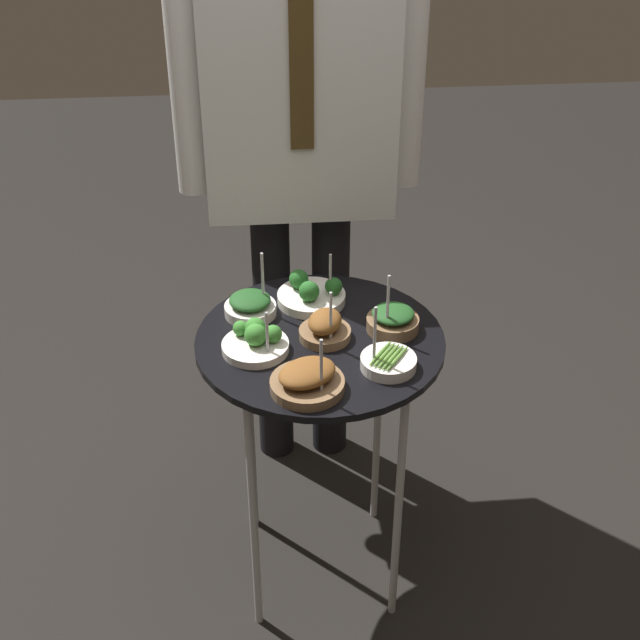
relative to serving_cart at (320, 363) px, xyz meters
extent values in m
plane|color=black|center=(0.00, 0.00, -0.70)|extent=(8.00, 8.00, 0.00)
cylinder|color=black|center=(0.00, 0.00, 0.06)|extent=(0.59, 0.59, 0.02)
cylinder|color=#B7B7BC|center=(0.18, -0.18, -0.32)|extent=(0.02, 0.02, 0.75)
cylinder|color=#B7B7BC|center=(-0.18, -0.18, -0.32)|extent=(0.02, 0.02, 0.75)
cylinder|color=#B7B7BC|center=(0.18, 0.18, -0.32)|extent=(0.02, 0.02, 0.75)
cylinder|color=#B7B7BC|center=(-0.18, 0.18, -0.32)|extent=(0.02, 0.02, 0.75)
cylinder|color=brown|center=(0.01, 0.00, 0.08)|extent=(0.12, 0.12, 0.02)
ellipsoid|color=brown|center=(0.01, 0.00, 0.12)|extent=(0.11, 0.12, 0.05)
cylinder|color=#ADADB2|center=(0.02, -0.03, 0.14)|extent=(0.01, 0.01, 0.14)
cylinder|color=brown|center=(0.17, 0.02, 0.09)|extent=(0.12, 0.12, 0.03)
ellipsoid|color=#1E4C1E|center=(0.17, 0.02, 0.12)|extent=(0.10, 0.10, 0.03)
cylinder|color=#ADADB2|center=(0.16, -0.01, 0.16)|extent=(0.01, 0.01, 0.16)
cylinder|color=silver|center=(-0.16, 0.12, 0.08)|extent=(0.13, 0.13, 0.03)
ellipsoid|color=#1E4C1E|center=(-0.16, 0.12, 0.11)|extent=(0.10, 0.10, 0.03)
cylinder|color=#ADADB2|center=(-0.13, 0.13, 0.15)|extent=(0.01, 0.01, 0.16)
cylinder|color=brown|center=(-0.04, -0.19, 0.08)|extent=(0.16, 0.16, 0.02)
ellipsoid|color=brown|center=(-0.04, -0.19, 0.12)|extent=(0.17, 0.16, 0.04)
cylinder|color=#ADADB2|center=(-0.02, -0.23, 0.15)|extent=(0.01, 0.01, 0.15)
cylinder|color=silver|center=(-0.01, 0.16, 0.08)|extent=(0.17, 0.17, 0.02)
sphere|color=#236023|center=(0.05, 0.16, 0.12)|extent=(0.04, 0.04, 0.04)
sphere|color=#236023|center=(-0.04, 0.19, 0.12)|extent=(0.05, 0.05, 0.05)
sphere|color=#236023|center=(-0.02, 0.13, 0.12)|extent=(0.05, 0.05, 0.05)
cylinder|color=#ADADB2|center=(0.04, 0.16, 0.14)|extent=(0.01, 0.01, 0.13)
cylinder|color=silver|center=(-0.15, -0.04, 0.08)|extent=(0.15, 0.15, 0.02)
sphere|color=#387F2D|center=(-0.11, -0.03, 0.11)|extent=(0.04, 0.04, 0.04)
sphere|color=#387F2D|center=(-0.15, -0.01, 0.12)|extent=(0.05, 0.05, 0.05)
sphere|color=#387F2D|center=(-0.18, 0.00, 0.11)|extent=(0.04, 0.04, 0.04)
sphere|color=#387F2D|center=(-0.15, -0.04, 0.11)|extent=(0.04, 0.04, 0.04)
sphere|color=#387F2D|center=(-0.15, -0.04, 0.12)|extent=(0.05, 0.05, 0.05)
cylinder|color=#ADADB2|center=(-0.12, -0.07, 0.13)|extent=(0.01, 0.01, 0.12)
cylinder|color=silver|center=(0.14, -0.13, 0.09)|extent=(0.13, 0.13, 0.03)
ellipsoid|color=#5B8938|center=(0.16, -0.14, 0.10)|extent=(0.07, 0.09, 0.01)
ellipsoid|color=#5B8938|center=(0.15, -0.14, 0.10)|extent=(0.07, 0.09, 0.01)
ellipsoid|color=#5B8938|center=(0.14, -0.13, 0.10)|extent=(0.07, 0.09, 0.01)
ellipsoid|color=#5B8938|center=(0.13, -0.12, 0.10)|extent=(0.07, 0.09, 0.01)
ellipsoid|color=#5B8938|center=(0.12, -0.12, 0.10)|extent=(0.07, 0.09, 0.01)
cylinder|color=#ADADB2|center=(0.11, -0.14, 0.15)|extent=(0.01, 0.01, 0.16)
cylinder|color=black|center=(-0.10, 0.51, -0.26)|extent=(0.11, 0.11, 0.87)
cylinder|color=black|center=(0.08, 0.51, -0.26)|extent=(0.11, 0.11, 0.87)
cube|color=white|center=(-0.01, 0.51, 0.50)|extent=(0.49, 0.24, 0.65)
cube|color=#4C3819|center=(-0.01, 0.38, 0.58)|extent=(0.06, 0.01, 0.39)
cylinder|color=white|center=(-0.30, 0.51, 0.53)|extent=(0.08, 0.08, 0.60)
cylinder|color=white|center=(0.27, 0.51, 0.53)|extent=(0.08, 0.08, 0.60)
camera|label=1|loc=(-0.15, -1.71, 1.24)|focal=50.00mm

